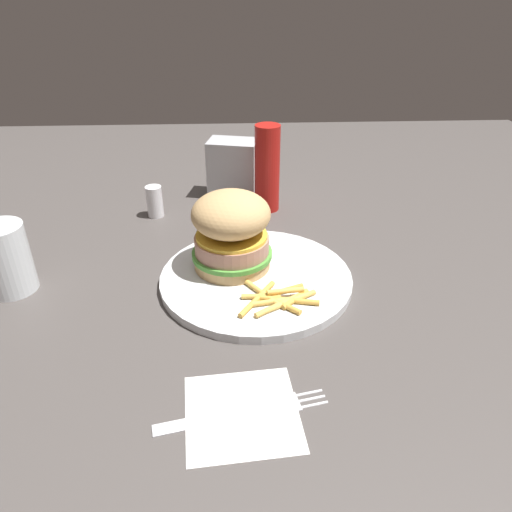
{
  "coord_description": "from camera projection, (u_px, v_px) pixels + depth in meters",
  "views": [
    {
      "loc": [
        -0.01,
        -0.58,
        0.37
      ],
      "look_at": [
        0.02,
        -0.02,
        0.04
      ],
      "focal_mm": 33.62,
      "sensor_mm": 36.0,
      "label": 1
    }
  ],
  "objects": [
    {
      "name": "plate",
      "position": [
        256.0,
        278.0,
        0.66
      ],
      "size": [
        0.26,
        0.26,
        0.01
      ],
      "primitive_type": "cylinder",
      "color": "silver",
      "rests_on": "ground_plane"
    },
    {
      "name": "ketchup_bottle",
      "position": [
        267.0,
        169.0,
        0.84
      ],
      "size": [
        0.04,
        0.04,
        0.15
      ],
      "primitive_type": "cylinder",
      "color": "#B21914",
      "rests_on": "ground_plane"
    },
    {
      "name": "ground_plane",
      "position": [
        243.0,
        274.0,
        0.68
      ],
      "size": [
        1.6,
        1.6,
        0.0
      ],
      "primitive_type": "plane",
      "color": "#47423F"
    },
    {
      "name": "napkin",
      "position": [
        242.0,
        413.0,
        0.47
      ],
      "size": [
        0.12,
        0.12,
        0.0
      ],
      "primitive_type": "cube",
      "rotation": [
        0.0,
        0.0,
        0.09
      ],
      "color": "white",
      "rests_on": "ground_plane"
    },
    {
      "name": "napkin_dispenser",
      "position": [
        233.0,
        168.0,
        0.9
      ],
      "size": [
        0.1,
        0.08,
        0.11
      ],
      "primitive_type": "cube",
      "rotation": [
        0.0,
        0.0,
        2.92
      ],
      "color": "#B7BABF",
      "rests_on": "ground_plane"
    },
    {
      "name": "fries_pile",
      "position": [
        277.0,
        298.0,
        0.61
      ],
      "size": [
        0.1,
        0.09,
        0.01
      ],
      "color": "#E5B251",
      "rests_on": "plate"
    },
    {
      "name": "sandwich",
      "position": [
        231.0,
        231.0,
        0.65
      ],
      "size": [
        0.11,
        0.11,
        0.11
      ],
      "color": "tan",
      "rests_on": "plate"
    },
    {
      "name": "fork",
      "position": [
        244.0,
        411.0,
        0.47
      ],
      "size": [
        0.17,
        0.05,
        0.0
      ],
      "color": "silver",
      "rests_on": "napkin"
    },
    {
      "name": "drink_glass",
      "position": [
        6.0,
        262.0,
        0.63
      ],
      "size": [
        0.06,
        0.06,
        0.1
      ],
      "color": "silver",
      "rests_on": "ground_plane"
    },
    {
      "name": "salt_shaker",
      "position": [
        155.0,
        201.0,
        0.84
      ],
      "size": [
        0.03,
        0.03,
        0.06
      ],
      "primitive_type": "cylinder",
      "color": "white",
      "rests_on": "ground_plane"
    }
  ]
}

